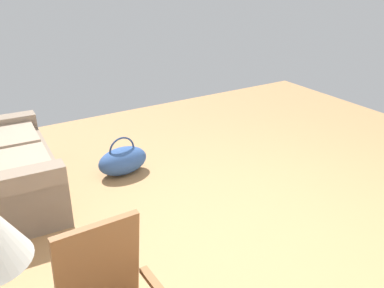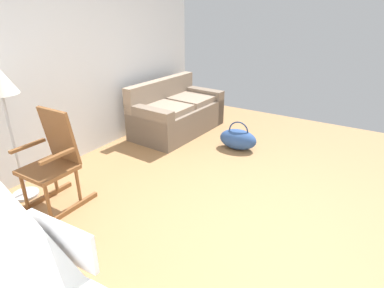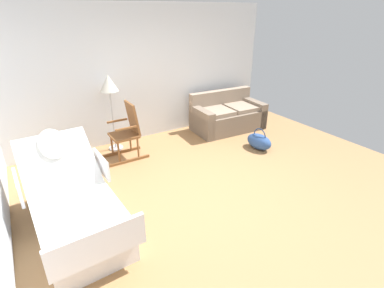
{
  "view_description": "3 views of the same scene",
  "coord_description": "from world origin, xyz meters",
  "px_view_note": "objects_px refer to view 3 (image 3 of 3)",
  "views": [
    {
      "loc": [
        -2.28,
        2.16,
        2.18
      ],
      "look_at": [
        0.29,
        0.58,
        0.83
      ],
      "focal_mm": 39.07,
      "sensor_mm": 36.0,
      "label": 1
    },
    {
      "loc": [
        -2.49,
        -1.08,
        2.0
      ],
      "look_at": [
        0.05,
        0.51,
        0.68
      ],
      "focal_mm": 29.93,
      "sensor_mm": 36.0,
      "label": 2
    },
    {
      "loc": [
        -2.35,
        -3.21,
        2.57
      ],
      "look_at": [
        -0.19,
        0.34,
        0.65
      ],
      "focal_mm": 27.53,
      "sensor_mm": 36.0,
      "label": 3
    }
  ],
  "objects_px": {
    "hospital_bed": "(73,208)",
    "duffel_bag": "(259,141)",
    "rocking_chair": "(127,132)",
    "couch": "(227,116)",
    "floor_lamp": "(109,88)"
  },
  "relations": [
    {
      "from": "hospital_bed",
      "to": "duffel_bag",
      "type": "xyz_separation_m",
      "value": [
        3.65,
        0.55,
        -0.16
      ]
    },
    {
      "from": "rocking_chair",
      "to": "duffel_bag",
      "type": "distance_m",
      "value": 2.58
    },
    {
      "from": "hospital_bed",
      "to": "couch",
      "type": "bearing_deg",
      "value": 24.8
    },
    {
      "from": "couch",
      "to": "floor_lamp",
      "type": "height_order",
      "value": "floor_lamp"
    },
    {
      "from": "floor_lamp",
      "to": "duffel_bag",
      "type": "relative_size",
      "value": 2.53
    },
    {
      "from": "rocking_chair",
      "to": "hospital_bed",
      "type": "bearing_deg",
      "value": -129.54
    },
    {
      "from": "couch",
      "to": "duffel_bag",
      "type": "relative_size",
      "value": 2.81
    },
    {
      "from": "rocking_chair",
      "to": "duffel_bag",
      "type": "xyz_separation_m",
      "value": [
        2.35,
        -1.02,
        -0.35
      ]
    },
    {
      "from": "hospital_bed",
      "to": "floor_lamp",
      "type": "height_order",
      "value": "floor_lamp"
    },
    {
      "from": "hospital_bed",
      "to": "rocking_chair",
      "type": "height_order",
      "value": "hospital_bed"
    },
    {
      "from": "couch",
      "to": "hospital_bed",
      "type": "bearing_deg",
      "value": -155.2
    },
    {
      "from": "couch",
      "to": "rocking_chair",
      "type": "height_order",
      "value": "rocking_chair"
    },
    {
      "from": "couch",
      "to": "duffel_bag",
      "type": "xyz_separation_m",
      "value": [
        -0.11,
        -1.19,
        -0.15
      ]
    },
    {
      "from": "hospital_bed",
      "to": "duffel_bag",
      "type": "relative_size",
      "value": 3.6
    },
    {
      "from": "floor_lamp",
      "to": "duffel_bag",
      "type": "bearing_deg",
      "value": -31.35
    }
  ]
}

